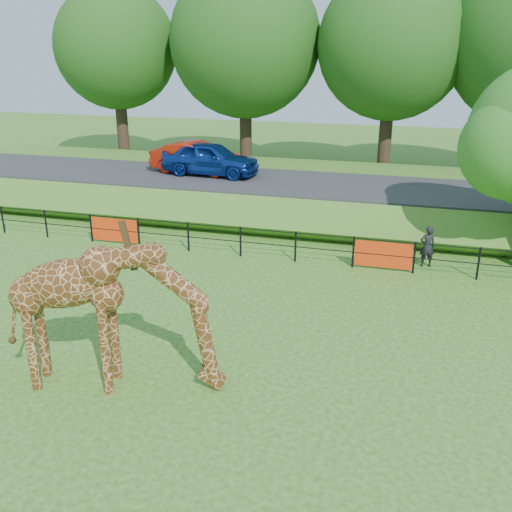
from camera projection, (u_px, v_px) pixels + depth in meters
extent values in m
plane|color=#2B5A16|center=(220.00, 384.00, 12.78)|extent=(90.00, 90.00, 0.00)
cube|color=#2B5A16|center=(329.00, 193.00, 26.53)|extent=(40.00, 9.00, 1.30)
cube|color=#2A2A2C|center=(325.00, 185.00, 24.93)|extent=(40.00, 5.00, 0.12)
imported|color=navy|center=(211.00, 158.00, 26.36)|extent=(4.62, 2.13, 1.53)
imported|color=red|center=(197.00, 158.00, 26.82)|extent=(4.54, 2.04, 1.45)
imported|color=black|center=(427.00, 246.00, 19.33)|extent=(0.61, 0.49, 1.44)
sphere|color=#235C19|center=(512.00, 148.00, 17.70)|extent=(3.22, 3.22, 3.22)
cylinder|color=#301F15|center=(122.00, 124.00, 35.31)|extent=(0.70, 0.70, 5.00)
sphere|color=#1F5015|center=(116.00, 47.00, 33.74)|extent=(7.20, 7.20, 7.20)
cylinder|color=#301F15|center=(246.00, 129.00, 33.27)|extent=(0.70, 0.70, 5.00)
sphere|color=#1F5015|center=(245.00, 41.00, 31.59)|extent=(8.40, 8.40, 8.40)
cylinder|color=#301F15|center=(385.00, 134.00, 31.24)|extent=(0.70, 0.70, 5.00)
sphere|color=#1F5015|center=(392.00, 44.00, 29.61)|extent=(7.80, 7.80, 7.80)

